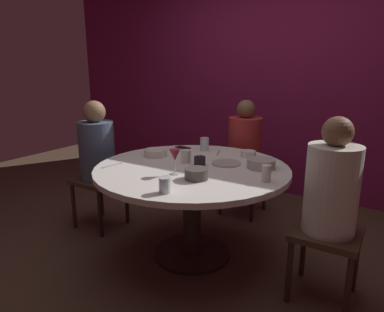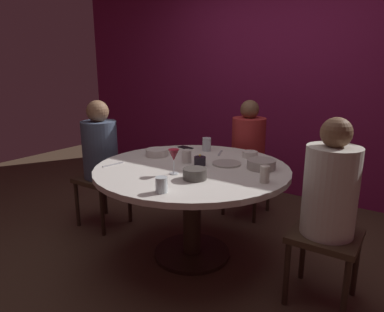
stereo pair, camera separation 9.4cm
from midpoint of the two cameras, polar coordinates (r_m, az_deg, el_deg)
The scene contains 20 objects.
ground_plane at distance 2.89m, azimuth 0.97°, elevation -15.85°, with size 8.00×8.00×0.00m, color #4C3828.
back_wall at distance 4.14m, azimuth 15.19°, elevation 11.83°, with size 6.00×0.10×2.60m, color maroon.
dining_table at distance 2.63m, azimuth 1.03°, elevation -4.54°, with size 1.45×1.45×0.73m.
seated_diner_left at distance 3.24m, azimuth -14.09°, elevation 0.95°, with size 0.40×0.40×1.17m.
seated_diner_back at distance 3.45m, azimuth 10.02°, elevation 1.77°, with size 0.40×0.40×1.15m.
seated_diner_right at distance 2.25m, azimuth 22.90°, elevation -5.71°, with size 0.40×0.40×1.18m.
candle_holder at distance 2.61m, azimuth 2.34°, elevation -0.82°, with size 0.09×0.09×0.09m.
wine_glass at distance 2.38m, azimuth -1.95°, elevation -0.00°, with size 0.08×0.08×0.18m.
dinner_plate at distance 2.66m, azimuth 6.73°, elevation -1.25°, with size 0.22×0.22×0.01m, color #B2ADA3.
cell_phone at distance 3.17m, azimuth -0.23°, elevation 1.39°, with size 0.07×0.14×0.01m, color black.
bowl_serving_large at distance 2.58m, azimuth 12.37°, elevation -1.35°, with size 0.21×0.21×0.07m, color #B2ADA3.
bowl_salad_center at distance 2.89m, azimuth 10.44°, elevation 0.27°, with size 0.13×0.13×0.05m, color silver.
bowl_small_white at distance 2.29m, azimuth 1.64°, elevation -2.95°, with size 0.16×0.16×0.07m, color #4C4742.
bowl_sauce_side at distance 2.90m, azimuth -4.84°, elevation 0.60°, with size 0.19×0.19×0.06m, color silver.
cup_near_candle at distance 2.28m, azimuth 13.07°, elevation -2.93°, with size 0.06×0.06×0.11m, color beige.
cup_by_left_diner at distance 3.07m, azimuth 3.31°, elevation 1.94°, with size 0.08×0.08×0.12m, color silver.
cup_by_right_diner at distance 2.69m, azimuth 0.12°, elevation -0.04°, with size 0.08×0.08×0.10m, color silver.
cup_center_front at distance 2.06m, azimuth -3.74°, elevation -4.75°, with size 0.07×0.07×0.09m, color silver.
fork_near_plate at distance 2.69m, azimuth -11.90°, elevation -1.39°, with size 0.02×0.18×0.01m, color #B7B7BC.
knife_near_plate at distance 2.99m, azimuth 5.54°, elevation 0.50°, with size 0.02×0.18×0.01m, color #B7B7BC.
Camera 2 is at (1.39, -2.07, 1.46)m, focal length 32.39 mm.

